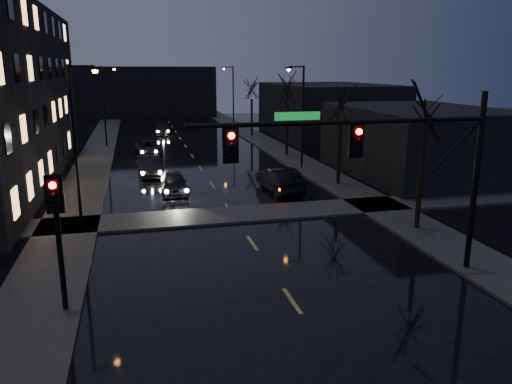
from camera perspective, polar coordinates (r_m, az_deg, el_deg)
sidewalk_left at (r=42.93m, az=-18.19°, el=2.89°), size 3.00×140.00×0.12m
sidewalk_right at (r=44.84m, az=4.02°, el=4.01°), size 3.00×140.00×0.12m
sidewalk_cross at (r=27.18m, az=-2.60°, el=-2.60°), size 40.00×3.00×0.12m
commercial_right_near at (r=39.24m, az=17.99°, el=5.54°), size 10.00×14.00×5.00m
commercial_right_far at (r=59.48m, az=8.15°, el=9.23°), size 12.00×18.00×6.00m
far_block at (r=85.18m, az=-12.57°, el=11.12°), size 22.00×10.00×8.00m
signal_mast at (r=18.55m, az=14.88°, el=4.37°), size 11.11×0.41×7.00m
signal_pole_left at (r=16.96m, az=-21.76°, el=-3.51°), size 0.35×0.41×4.53m
tree_near at (r=24.99m, az=18.93°, el=9.58°), size 3.52×3.52×8.08m
tree_mid_a at (r=33.87m, az=9.74°, el=10.44°), size 3.30×3.30×7.58m
tree_mid_b at (r=45.10m, az=3.65°, el=12.45°), size 3.74×3.74×8.59m
tree_far at (r=58.63m, az=-0.50°, el=12.30°), size 3.43×3.43×7.88m
streetlight_l_near at (r=25.39m, az=-19.64°, el=6.30°), size 1.53×0.28×8.00m
streetlight_l_far at (r=52.23m, az=-16.79°, el=10.09°), size 1.53×0.28×8.00m
streetlight_r_mid at (r=39.25m, az=5.07°, el=9.51°), size 1.53×0.28×8.00m
streetlight_r_far at (r=66.33m, az=-2.81°, el=11.37°), size 1.53×0.28×8.00m
oncoming_car_a at (r=32.34m, az=-9.39°, el=1.07°), size 1.66×4.03×1.37m
oncoming_car_b at (r=37.93m, az=-12.00°, el=2.94°), size 1.85×4.55×1.47m
oncoming_car_c at (r=47.08m, az=-12.21°, el=4.95°), size 2.61×4.94×1.32m
oncoming_car_d at (r=61.47m, az=-10.71°, el=7.07°), size 1.97×4.48×1.28m
lead_car at (r=32.25m, az=2.73°, el=1.41°), size 2.10×4.96×1.59m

